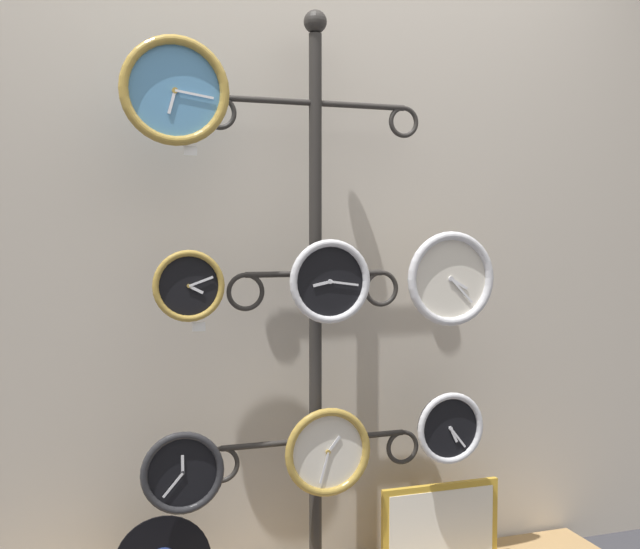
{
  "coord_description": "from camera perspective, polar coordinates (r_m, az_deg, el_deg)",
  "views": [
    {
      "loc": [
        -0.76,
        -1.96,
        1.25
      ],
      "look_at": [
        0.0,
        0.36,
        1.11
      ],
      "focal_mm": 42.0,
      "sensor_mm": 36.0,
      "label": 1
    }
  ],
  "objects": [
    {
      "name": "display_stand",
      "position": [
        2.55,
        -0.35,
        -8.94
      ],
      "size": [
        0.77,
        0.39,
        1.98
      ],
      "color": "#282623",
      "rests_on": "ground_plane"
    },
    {
      "name": "clock_bottom_right",
      "position": [
        2.65,
        9.86,
        -11.44
      ],
      "size": [
        0.25,
        0.04,
        0.25
      ],
      "color": "black"
    },
    {
      "name": "clock_middle_right",
      "position": [
        2.57,
        9.91,
        -0.32
      ],
      "size": [
        0.32,
        0.04,
        0.32
      ],
      "color": "silver"
    },
    {
      "name": "clock_bottom_center",
      "position": [
        2.52,
        0.58,
        -13.35
      ],
      "size": [
        0.29,
        0.04,
        0.29
      ],
      "color": "silver"
    },
    {
      "name": "clock_bottom_left",
      "position": [
        2.39,
        -10.44,
        -14.61
      ],
      "size": [
        0.26,
        0.04,
        0.26
      ],
      "color": "black"
    },
    {
      "name": "clock_top_left",
      "position": [
        2.33,
        -11.01,
        13.58
      ],
      "size": [
        0.33,
        0.04,
        0.33
      ],
      "color": "#4C84B2"
    },
    {
      "name": "shop_wall",
      "position": [
        2.65,
        -1.42,
        6.51
      ],
      "size": [
        4.4,
        0.04,
        2.8
      ],
      "color": "#BCB2A3",
      "rests_on": "ground_plane"
    },
    {
      "name": "price_tag_upper",
      "position": [
        2.31,
        -9.85,
        9.29
      ],
      "size": [
        0.04,
        0.0,
        0.03
      ],
      "color": "white"
    },
    {
      "name": "clock_middle_left",
      "position": [
        2.32,
        -9.98,
        -0.86
      ],
      "size": [
        0.22,
        0.04,
        0.22
      ],
      "color": "black"
    },
    {
      "name": "price_tag_mid",
      "position": [
        2.33,
        -9.21,
        -3.95
      ],
      "size": [
        0.04,
        0.0,
        0.03
      ],
      "color": "white"
    },
    {
      "name": "picture_frame",
      "position": [
        2.82,
        9.18,
        -18.39
      ],
      "size": [
        0.45,
        0.02,
        0.3
      ],
      "color": "gold",
      "rests_on": "low_shelf"
    },
    {
      "name": "clock_middle_center",
      "position": [
        2.39,
        0.74,
        -0.53
      ],
      "size": [
        0.27,
        0.04,
        0.27
      ],
      "color": "black"
    }
  ]
}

